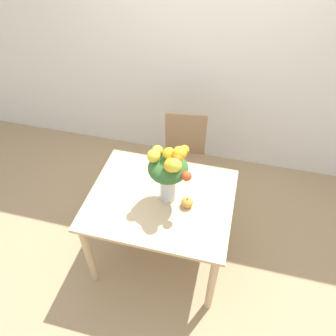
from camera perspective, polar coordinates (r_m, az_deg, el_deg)
ground_plane at (r=3.16m, az=-1.07°, el=-14.33°), size 12.00×12.00×0.00m
wall_back at (r=3.38m, az=5.55°, el=20.51°), size 8.00×0.06×2.70m
dining_table at (r=2.63m, az=-1.26°, el=-6.84°), size 1.11×0.90×0.77m
flower_vase at (r=2.32m, az=0.11°, el=-0.33°), size 0.33×0.31×0.52m
pumpkin at (r=2.46m, az=3.37°, el=-6.01°), size 0.09×0.09×0.08m
dining_chair_near_window at (r=3.27m, az=2.78°, el=1.58°), size 0.47×0.47×0.93m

